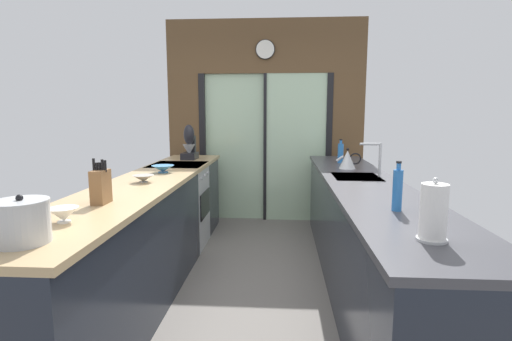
{
  "coord_description": "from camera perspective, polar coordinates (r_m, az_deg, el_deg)",
  "views": [
    {
      "loc": [
        0.22,
        -2.89,
        1.48
      ],
      "look_at": [
        -0.01,
        0.6,
        0.96
      ],
      "focal_mm": 27.16,
      "sensor_mm": 36.0,
      "label": 1
    }
  ],
  "objects": [
    {
      "name": "sink_faucet",
      "position": [
        3.56,
        17.35,
        2.25
      ],
      "size": [
        0.19,
        0.02,
        0.3
      ],
      "color": "#B7BABC",
      "rests_on": "right_counter_run"
    },
    {
      "name": "back_wall_unit",
      "position": [
        5.29,
        1.36,
        8.96
      ],
      "size": [
        2.64,
        0.12,
        2.7
      ],
      "color": "brown",
      "rests_on": "ground_plane"
    },
    {
      "name": "ground_plane",
      "position": [
        3.8,
        0.09,
        -14.58
      ],
      "size": [
        5.04,
        7.6,
        0.02
      ],
      "primitive_type": "cube",
      "color": "slate"
    },
    {
      "name": "stock_pot",
      "position": [
        1.96,
        -31.25,
        -6.46
      ],
      "size": [
        0.23,
        0.23,
        0.21
      ],
      "color": "#B7BABC",
      "rests_on": "left_counter_run"
    },
    {
      "name": "stand_mixer",
      "position": [
        4.77,
        -9.76,
        3.58
      ],
      "size": [
        0.17,
        0.27,
        0.42
      ],
      "color": "black",
      "rests_on": "left_counter_run"
    },
    {
      "name": "kettle",
      "position": [
        4.01,
        13.34,
        1.6
      ],
      "size": [
        0.25,
        0.17,
        0.21
      ],
      "color": "#B7BABC",
      "rests_on": "right_counter_run"
    },
    {
      "name": "knife_block",
      "position": [
        2.58,
        -21.9,
        -2.16
      ],
      "size": [
        0.09,
        0.14,
        0.28
      ],
      "color": "brown",
      "rests_on": "left_counter_run"
    },
    {
      "name": "mixing_bowl_far",
      "position": [
        3.75,
        -13.54,
        0.26
      ],
      "size": [
        0.21,
        0.21,
        0.07
      ],
      "color": "teal",
      "rests_on": "left_counter_run"
    },
    {
      "name": "soap_bottle_near",
      "position": [
        2.36,
        20.11,
        -2.61
      ],
      "size": [
        0.06,
        0.06,
        0.29
      ],
      "color": "#286BB7",
      "rests_on": "right_counter_run"
    },
    {
      "name": "oven_range",
      "position": [
        4.41,
        -11.25,
        -5.09
      ],
      "size": [
        0.6,
        0.6,
        0.92
      ],
      "color": "#B7BABC",
      "rests_on": "ground_plane"
    },
    {
      "name": "soap_bottle_far",
      "position": [
        4.46,
        12.35,
        2.58
      ],
      "size": [
        0.06,
        0.06,
        0.27
      ],
      "color": "#286BB7",
      "rests_on": "right_counter_run"
    },
    {
      "name": "right_counter_run",
      "position": [
        3.42,
        15.37,
        -9.11
      ],
      "size": [
        0.62,
        3.8,
        0.92
      ],
      "color": "#1E232D",
      "rests_on": "ground_plane"
    },
    {
      "name": "paper_towel_roll",
      "position": [
        1.87,
        24.67,
        -5.68
      ],
      "size": [
        0.13,
        0.13,
        0.28
      ],
      "color": "#B7BABC",
      "rests_on": "right_counter_run"
    },
    {
      "name": "mixing_bowl_near",
      "position": [
        2.23,
        -26.47,
        -5.82
      ],
      "size": [
        0.15,
        0.15,
        0.08
      ],
      "color": "silver",
      "rests_on": "left_counter_run"
    },
    {
      "name": "mixing_bowl_mid",
      "position": [
        3.26,
        -16.25,
        -1.13
      ],
      "size": [
        0.17,
        0.17,
        0.06
      ],
      "color": "gray",
      "rests_on": "left_counter_run"
    },
    {
      "name": "left_counter_run",
      "position": [
        3.38,
        -16.23,
        -9.31
      ],
      "size": [
        0.62,
        3.8,
        0.92
      ],
      "color": "#1E232D",
      "rests_on": "ground_plane"
    }
  ]
}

